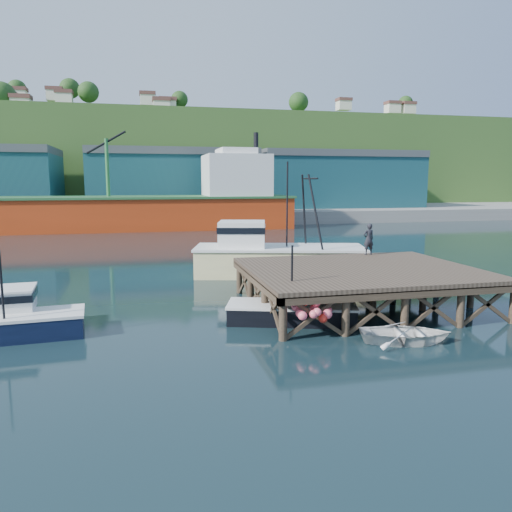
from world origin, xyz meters
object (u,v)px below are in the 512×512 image
object	(u,v)px
boat_navy	(8,319)
dinghy	(406,334)
dockworker	(369,239)
trawler	(276,252)
boat_black	(292,306)

from	to	relation	value
boat_navy	dinghy	distance (m)	17.09
boat_navy	dockworker	bearing A→B (deg)	11.70
dockworker	trawler	bearing A→B (deg)	-55.63
dinghy	boat_navy	bearing A→B (deg)	89.34
dinghy	dockworker	bearing A→B (deg)	-2.11
boat_navy	trawler	distance (m)	18.92
boat_black	dinghy	bearing A→B (deg)	-32.49
trawler	dockworker	world-z (taller)	trawler
boat_navy	dockworker	world-z (taller)	dockworker
boat_navy	trawler	xyz separation A→B (m)	(15.19, 11.26, 0.88)
boat_black	trawler	bearing A→B (deg)	95.88
boat_black	trawler	size ratio (longest dim) A/B	0.51
boat_navy	boat_black	distance (m)	12.79
boat_navy	dockworker	distance (m)	20.72
boat_navy	boat_black	xyz separation A→B (m)	(12.78, -0.36, -0.09)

